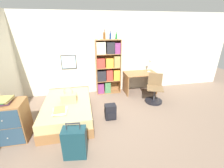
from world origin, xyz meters
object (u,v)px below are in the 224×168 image
object	(u,v)px
dresser	(11,121)
desk_chair	(154,93)
bottle_blue	(116,36)
backpack	(110,112)
bottle_green	(99,36)
bottle_brown	(104,35)
desk_lamp	(150,62)
bottle_clear	(110,36)
book_stack_on_bed	(60,111)
magazine_pile_on_dresser	(3,101)
handbag	(69,98)
suitcase	(75,143)
bed	(68,109)
bookcase	(108,67)
desk	(140,79)

from	to	relation	value
dresser	desk_chair	xyz separation A→B (m)	(3.56, 0.91, -0.14)
bottle_blue	backpack	xyz separation A→B (m)	(-0.50, -1.58, -1.68)
bottle_green	bottle_brown	xyz separation A→B (m)	(0.18, 0.03, 0.01)
bottle_green	desk_lamp	bearing A→B (deg)	-4.79
bottle_clear	book_stack_on_bed	bearing A→B (deg)	-129.70
magazine_pile_on_dresser	bottle_green	size ratio (longest dim) A/B	1.41
dresser	bottle_blue	size ratio (longest dim) A/B	3.71
handbag	suitcase	distance (m)	1.28
bed	handbag	xyz separation A→B (m)	(0.06, -0.05, 0.34)
desk_lamp	bookcase	bearing A→B (deg)	174.96
desk	desk_chair	bearing A→B (deg)	-76.50
handbag	bookcase	xyz separation A→B (m)	(1.19, 1.31, 0.36)
bed	bottle_green	size ratio (longest dim) A/B	7.03
handbag	bottle_green	distance (m)	2.09
suitcase	desk_chair	distance (m)	2.83
bottle_brown	backpack	xyz separation A→B (m)	(-0.13, -1.60, -1.71)
bottle_blue	desk	bearing A→B (deg)	-14.44
suitcase	bottle_clear	world-z (taller)	bottle_clear
bottle_blue	desk	size ratio (longest dim) A/B	0.21
handbag	bottle_brown	size ratio (longest dim) A/B	1.32
bookcase	bottle_clear	size ratio (longest dim) A/B	6.90
bottle_clear	bottle_blue	size ratio (longest dim) A/B	1.17
desk_lamp	backpack	size ratio (longest dim) A/B	1.27
bottle_green	desk	distance (m)	1.96
bed	dresser	xyz separation A→B (m)	(-1.05, -0.57, 0.19)
handbag	suitcase	world-z (taller)	handbag
dresser	bottle_green	xyz separation A→B (m)	(2.03, 1.85, 1.47)
suitcase	backpack	distance (m)	1.30
dresser	desk_lamp	xyz separation A→B (m)	(3.73, 1.71, 0.63)
suitcase	desk_chair	xyz separation A→B (m)	(2.31, 1.63, -0.02)
bottle_clear	desk	size ratio (longest dim) A/B	0.24
suitcase	bottle_clear	size ratio (longest dim) A/B	2.71
bed	dresser	size ratio (longest dim) A/B	2.21
bed	desk_lamp	bearing A→B (deg)	23.01
magazine_pile_on_dresser	bookcase	bearing A→B (deg)	38.05
bottle_clear	bottle_brown	bearing A→B (deg)	170.30
handbag	desk	size ratio (longest dim) A/B	0.37
bed	bookcase	bearing A→B (deg)	45.37
bottle_clear	desk_lamp	distance (m)	1.59
handbag	bottle_brown	bearing A→B (deg)	50.89
book_stack_on_bed	desk_chair	size ratio (longest dim) A/B	0.43
handbag	desk_chair	xyz separation A→B (m)	(2.46, 0.39, -0.30)
desk_lamp	book_stack_on_bed	bearing A→B (deg)	-149.98
bookcase	desk	size ratio (longest dim) A/B	1.68
dresser	desk_chair	bearing A→B (deg)	14.37
book_stack_on_bed	dresser	xyz separation A→B (m)	(-0.94, -0.10, -0.07)
bookcase	bed	bearing A→B (deg)	-134.63
dresser	bottle_green	world-z (taller)	bottle_green
magazine_pile_on_dresser	backpack	world-z (taller)	magazine_pile_on_dresser
desk	backpack	bearing A→B (deg)	-133.48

